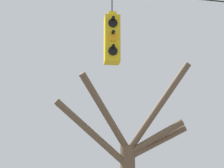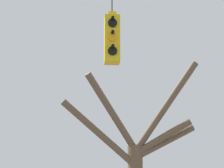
{
  "view_description": "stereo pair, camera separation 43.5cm",
  "coord_description": "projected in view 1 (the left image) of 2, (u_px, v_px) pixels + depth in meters",
  "views": [
    {
      "loc": [
        -6.29,
        -8.98,
        2.28
      ],
      "look_at": [
        -5.24,
        0.16,
        4.61
      ],
      "focal_mm": 70.0,
      "sensor_mm": 36.0,
      "label": 1
    },
    {
      "loc": [
        -5.85,
        -9.02,
        2.28
      ],
      "look_at": [
        -5.24,
        0.16,
        4.61
      ],
      "focal_mm": 70.0,
      "sensor_mm": 36.0,
      "label": 2
    }
  ],
  "objects": [
    {
      "name": "traffic_light_near_right_pole",
      "position": [
        112.0,
        39.0,
        9.75
      ],
      "size": [
        0.34,
        0.58,
        1.8
      ],
      "color": "yellow"
    }
  ]
}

